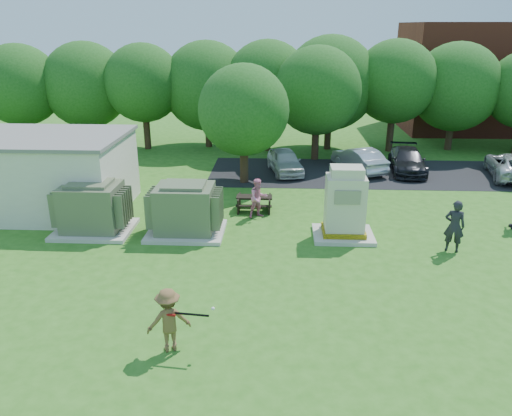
# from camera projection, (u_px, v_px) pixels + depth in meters

# --- Properties ---
(ground) EXTENTS (120.00, 120.00, 0.00)m
(ground) POSITION_uv_depth(u_px,v_px,m) (250.00, 291.00, 15.49)
(ground) COLOR #2D6619
(ground) RESTS_ON ground
(service_building) EXTENTS (10.00, 5.00, 3.20)m
(service_building) POSITION_uv_depth(u_px,v_px,m) (11.00, 174.00, 22.02)
(service_building) COLOR beige
(service_building) RESTS_ON ground
(service_building_roof) EXTENTS (10.20, 5.20, 0.15)m
(service_building_roof) POSITION_uv_depth(u_px,v_px,m) (4.00, 137.00, 21.44)
(service_building_roof) COLOR slate
(service_building_roof) RESTS_ON service_building
(brick_building) EXTENTS (15.00, 8.00, 8.00)m
(brick_building) POSITION_uv_depth(u_px,v_px,m) (503.00, 77.00, 38.58)
(brick_building) COLOR maroon
(brick_building) RESTS_ON ground
(parking_strip) EXTENTS (20.00, 6.00, 0.01)m
(parking_strip) POSITION_uv_depth(u_px,v_px,m) (390.00, 173.00, 27.81)
(parking_strip) COLOR #232326
(parking_strip) RESTS_ON ground
(transformer_left) EXTENTS (3.00, 2.40, 2.07)m
(transformer_left) POSITION_uv_depth(u_px,v_px,m) (92.00, 209.00, 19.68)
(transformer_left) COLOR beige
(transformer_left) RESTS_ON ground
(transformer_right) EXTENTS (3.00, 2.40, 2.07)m
(transformer_right) POSITION_uv_depth(u_px,v_px,m) (185.00, 210.00, 19.50)
(transformer_right) COLOR beige
(transformer_right) RESTS_ON ground
(generator_cabinet) EXTENTS (2.32, 1.90, 2.82)m
(generator_cabinet) POSITION_uv_depth(u_px,v_px,m) (345.00, 207.00, 19.08)
(generator_cabinet) COLOR beige
(generator_cabinet) RESTS_ON ground
(picnic_table) EXTENTS (1.58, 1.18, 0.67)m
(picnic_table) POSITION_uv_depth(u_px,v_px,m) (254.00, 201.00, 22.13)
(picnic_table) COLOR black
(picnic_table) RESTS_ON ground
(batter) EXTENTS (1.25, 0.97, 1.71)m
(batter) POSITION_uv_depth(u_px,v_px,m) (169.00, 320.00, 12.44)
(batter) COLOR brown
(batter) RESTS_ON ground
(person_by_generator) EXTENTS (0.82, 0.66, 1.95)m
(person_by_generator) POSITION_uv_depth(u_px,v_px,m) (454.00, 226.00, 17.95)
(person_by_generator) COLOR black
(person_by_generator) RESTS_ON ground
(person_at_picnic) EXTENTS (1.04, 0.97, 1.71)m
(person_at_picnic) POSITION_uv_depth(u_px,v_px,m) (258.00, 198.00, 21.21)
(person_at_picnic) COLOR pink
(person_at_picnic) RESTS_ON ground
(car_white) EXTENTS (2.33, 4.10, 1.31)m
(car_white) POSITION_uv_depth(u_px,v_px,m) (285.00, 161.00, 27.79)
(car_white) COLOR silver
(car_white) RESTS_ON ground
(car_silver_a) EXTENTS (2.88, 4.30, 1.34)m
(car_silver_a) POSITION_uv_depth(u_px,v_px,m) (359.00, 159.00, 28.11)
(car_silver_a) COLOR silver
(car_silver_a) RESTS_ON ground
(car_dark) EXTENTS (2.22, 4.59, 1.29)m
(car_dark) POSITION_uv_depth(u_px,v_px,m) (407.00, 161.00, 27.95)
(car_dark) COLOR black
(car_dark) RESTS_ON ground
(car_silver_b) EXTENTS (3.07, 5.09, 1.32)m
(car_silver_b) POSITION_uv_depth(u_px,v_px,m) (512.00, 166.00, 26.90)
(car_silver_b) COLOR silver
(car_silver_b) RESTS_ON ground
(batting_equipment) EXTENTS (1.17, 0.29, 0.17)m
(batting_equipment) POSITION_uv_depth(u_px,v_px,m) (191.00, 314.00, 12.21)
(batting_equipment) COLOR black
(batting_equipment) RESTS_ON ground
(tree_row) EXTENTS (41.30, 13.30, 7.30)m
(tree_row) POSITION_uv_depth(u_px,v_px,m) (295.00, 87.00, 31.32)
(tree_row) COLOR #47301E
(tree_row) RESTS_ON ground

